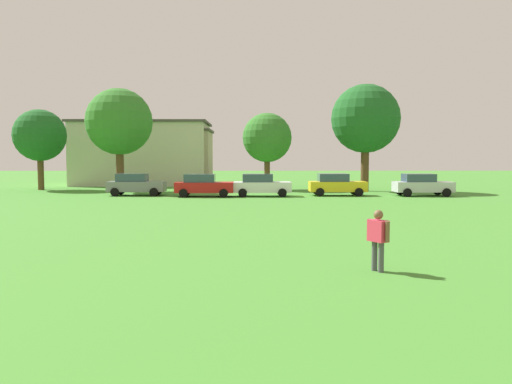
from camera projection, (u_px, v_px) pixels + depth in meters
name	position (u px, v px, depth m)	size (l,w,h in m)	color
ground_plane	(173.00, 208.00, 29.71)	(160.00, 160.00, 0.00)	#42842D
adult_bystander	(378.00, 235.00, 13.26)	(0.52, 0.67, 1.60)	#4C4C51
parked_car_gray_0	(136.00, 184.00, 39.43)	(4.30, 2.02, 1.68)	slate
parked_car_red_1	(203.00, 185.00, 38.28)	(4.30, 2.02, 1.68)	red
parked_car_white_2	(261.00, 185.00, 38.66)	(4.30, 2.02, 1.68)	white
parked_car_yellow_3	(336.00, 184.00, 39.33)	(4.30, 2.02, 1.68)	yellow
parked_car_silver_4	(422.00, 185.00, 38.92)	(4.30, 2.02, 1.68)	silver
tree_far_left	(40.00, 136.00, 45.87)	(4.62, 4.62, 7.19)	brown
tree_left	(119.00, 122.00, 43.42)	(5.60, 5.60, 8.73)	brown
tree_right	(267.00, 138.00, 46.28)	(4.43, 4.43, 6.91)	brown
tree_far_right	(366.00, 119.00, 44.19)	(5.90, 5.90, 9.20)	brown
house_left	(171.00, 157.00, 55.16)	(8.89, 6.38, 5.84)	tan
house_right	(144.00, 153.00, 55.10)	(14.04, 9.01, 6.66)	beige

